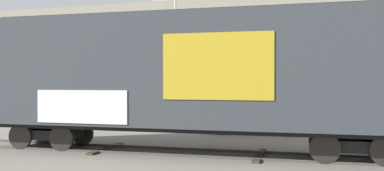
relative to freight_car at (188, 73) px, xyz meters
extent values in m
plane|color=slate|center=(-0.99, 0.00, -2.77)|extent=(260.00, 260.00, 0.00)
cube|color=#4C4742|center=(0.05, -0.72, -2.73)|extent=(59.85, 4.44, 0.08)
cube|color=#4C4742|center=(-0.05, 0.72, -2.73)|extent=(59.85, 4.44, 0.08)
cube|color=#423323|center=(2.44, 0.18, -2.73)|extent=(0.42, 2.51, 0.07)
cube|color=#423323|center=(-3.09, -0.22, -2.73)|extent=(0.42, 2.51, 0.07)
cube|color=#33383D|center=(0.00, 0.00, 0.08)|extent=(15.70, 4.05, 3.71)
cube|color=#2D2823|center=(0.00, 0.00, 2.05)|extent=(14.74, 1.46, 0.24)
cube|color=#B2931E|center=(1.42, -1.38, 0.17)|extent=(3.41, 0.28, 2.04)
cube|color=silver|center=(-3.13, -1.71, -1.13)|extent=(3.27, 0.27, 1.10)
cube|color=black|center=(0.00, 0.00, -1.88)|extent=(15.29, 2.71, 0.20)
cube|color=black|center=(-5.30, -0.38, -2.26)|extent=(2.19, 1.47, 0.36)
cylinder|color=black|center=(-6.10, -1.16, -2.31)|extent=(0.93, 0.19, 0.92)
cylinder|color=black|center=(-6.20, 0.28, -2.31)|extent=(0.93, 0.19, 0.92)
cylinder|color=black|center=(-4.40, -1.04, -2.31)|extent=(0.93, 0.19, 0.92)
cylinder|color=black|center=(-4.51, 0.40, -2.31)|extent=(0.93, 0.19, 0.92)
cube|color=black|center=(5.30, 0.39, -2.26)|extent=(2.19, 1.47, 0.36)
cylinder|color=black|center=(4.51, -0.39, -2.31)|extent=(0.93, 0.19, 0.92)
cylinder|color=black|center=(4.40, 1.04, -2.31)|extent=(0.93, 0.19, 0.92)
cylinder|color=black|center=(6.10, 1.17, -2.31)|extent=(0.93, 0.19, 0.92)
cylinder|color=silver|center=(-5.30, 12.32, 1.67)|extent=(0.12, 0.12, 8.86)
cube|color=gray|center=(-0.99, 55.47, 3.69)|extent=(122.96, 37.12, 12.91)
cube|color=#9E9384|center=(-18.15, 44.34, 11.31)|extent=(4.98, 4.16, 2.33)
cube|color=#8C725B|center=(-13.13, 44.34, 11.22)|extent=(4.51, 4.11, 2.15)
cube|color=silver|center=(-5.04, 6.71, -2.06)|extent=(4.58, 2.24, 0.78)
cube|color=#2D333D|center=(-5.34, 6.68, -1.38)|extent=(2.13, 1.79, 0.58)
cylinder|color=black|center=(-3.64, 7.71, -2.45)|extent=(0.66, 0.29, 0.64)
cylinder|color=black|center=(-3.45, 6.06, -2.45)|extent=(0.66, 0.29, 0.64)
cylinder|color=black|center=(-6.62, 7.37, -2.45)|extent=(0.66, 0.29, 0.64)
cylinder|color=black|center=(-6.43, 5.72, -2.45)|extent=(0.66, 0.29, 0.64)
cube|color=#9E8966|center=(1.16, 6.31, -2.05)|extent=(4.88, 2.34, 0.79)
cube|color=#2D333D|center=(1.09, 6.30, -1.31)|extent=(2.16, 1.82, 0.69)
cylinder|color=black|center=(2.64, 7.34, -2.45)|extent=(0.66, 0.30, 0.64)
cylinder|color=black|center=(2.85, 5.68, -2.45)|extent=(0.66, 0.30, 0.64)
cylinder|color=black|center=(-0.53, 6.95, -2.45)|extent=(0.66, 0.30, 0.64)
cylinder|color=black|center=(-0.32, 5.28, -2.45)|extent=(0.66, 0.30, 0.64)
camera|label=1|loc=(4.90, -13.68, -0.27)|focal=39.64mm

